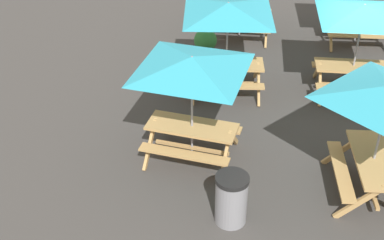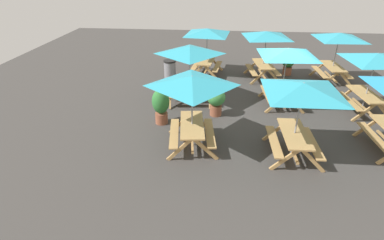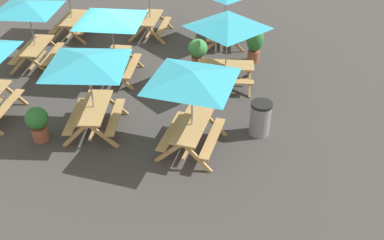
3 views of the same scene
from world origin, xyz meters
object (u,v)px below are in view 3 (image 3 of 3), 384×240
object	(u,v)px
picnic_table_4	(228,28)
trash_bin_gray	(260,118)
potted_plant_0	(198,51)
potted_plant_2	(38,122)
potted_plant_1	(255,42)
picnic_table_3	(28,11)
picnic_table_8	(111,21)
picnic_table_2	(192,83)
picnic_table_6	(88,66)

from	to	relation	value
picnic_table_4	trash_bin_gray	distance (m)	3.15
potted_plant_0	potted_plant_2	size ratio (longest dim) A/B	1.05
potted_plant_1	picnic_table_4	bearing A→B (deg)	156.72
picnic_table_3	picnic_table_8	xyz separation A→B (m)	(-0.39, -3.02, 0.00)
picnic_table_2	picnic_table_6	world-z (taller)	same
picnic_table_2	trash_bin_gray	size ratio (longest dim) A/B	2.86
picnic_table_4	picnic_table_8	bearing A→B (deg)	-4.59
picnic_table_6	potted_plant_0	size ratio (longest dim) A/B	2.68
picnic_table_8	potted_plant_0	xyz separation A→B (m)	(1.17, -2.58, -1.37)
picnic_table_8	trash_bin_gray	bearing A→B (deg)	-119.79
picnic_table_8	potted_plant_2	size ratio (longest dim) A/B	2.82
trash_bin_gray	potted_plant_2	world-z (taller)	potted_plant_2
picnic_table_3	potted_plant_0	distance (m)	5.81
trash_bin_gray	picnic_table_8	bearing A→B (deg)	63.62
picnic_table_3	picnic_table_4	size ratio (longest dim) A/B	1.21
picnic_table_4	potted_plant_2	xyz separation A→B (m)	(-3.78, 4.60, -1.42)
potted_plant_1	potted_plant_2	xyz separation A→B (m)	(-5.71, 5.43, -0.15)
potted_plant_2	picnic_table_4	bearing A→B (deg)	-50.59
picnic_table_6	potted_plant_1	bearing A→B (deg)	-46.91
picnic_table_4	potted_plant_1	bearing A→B (deg)	-118.86
picnic_table_6	potted_plant_1	distance (m)	6.60
picnic_table_2	picnic_table_6	distance (m)	2.80
picnic_table_3	picnic_table_6	distance (m)	4.83
picnic_table_8	potted_plant_1	distance (m)	5.07
potted_plant_1	potted_plant_2	size ratio (longest dim) A/B	1.29
picnic_table_8	potted_plant_1	bearing A→B (deg)	-69.52
picnic_table_8	trash_bin_gray	size ratio (longest dim) A/B	2.88
picnic_table_8	potted_plant_0	bearing A→B (deg)	-68.94
potted_plant_0	potted_plant_1	bearing A→B (deg)	-66.90
picnic_table_6	potted_plant_2	bearing A→B (deg)	109.96
potted_plant_2	picnic_table_8	bearing A→B (deg)	-14.17
picnic_table_2	potted_plant_0	size ratio (longest dim) A/B	2.68
trash_bin_gray	potted_plant_2	distance (m)	5.96
trash_bin_gray	picnic_table_2	bearing A→B (deg)	119.58
picnic_table_6	trash_bin_gray	size ratio (longest dim) A/B	2.86
trash_bin_gray	potted_plant_1	bearing A→B (deg)	5.05
trash_bin_gray	potted_plant_2	size ratio (longest dim) A/B	0.98
trash_bin_gray	potted_plant_2	bearing A→B (deg)	102.57
picnic_table_8	potted_plant_2	world-z (taller)	picnic_table_8
picnic_table_3	trash_bin_gray	distance (m)	8.52
potted_plant_1	potted_plant_2	distance (m)	7.88
picnic_table_8	potted_plant_0	world-z (taller)	picnic_table_8
picnic_table_2	picnic_table_6	xyz separation A→B (m)	(0.37, 2.77, 0.00)
picnic_table_6	potted_plant_2	size ratio (longest dim) A/B	2.80
picnic_table_6	potted_plant_0	bearing A→B (deg)	-35.16
potted_plant_0	potted_plant_1	size ratio (longest dim) A/B	0.81
picnic_table_2	trash_bin_gray	distance (m)	2.48
picnic_table_3	picnic_table_4	xyz separation A→B (m)	(-0.33, -6.68, 0.00)
potted_plant_2	potted_plant_1	bearing A→B (deg)	-43.57
trash_bin_gray	picnic_table_3	bearing A→B (deg)	70.37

